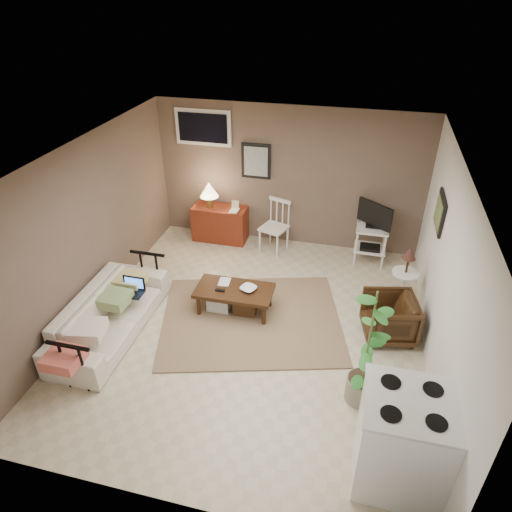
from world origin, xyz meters
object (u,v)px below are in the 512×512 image
(coffee_table, at_px, (234,298))
(tv_stand, at_px, (372,232))
(armchair, at_px, (389,316))
(red_console, at_px, (219,220))
(potted_plant, at_px, (368,345))
(sofa, at_px, (108,308))
(side_table, at_px, (406,271))
(stove, at_px, (402,441))
(spindle_chair, at_px, (274,228))

(coffee_table, xyz_separation_m, tv_stand, (1.80, 1.80, 0.34))
(armchair, bearing_deg, red_console, -135.87)
(potted_plant, bearing_deg, sofa, 173.87)
(armchair, bearing_deg, side_table, 152.78)
(tv_stand, xyz_separation_m, stove, (0.39, -3.85, -0.05))
(sofa, xyz_separation_m, red_console, (0.63, 2.76, -0.02))
(sofa, height_order, red_console, red_console)
(stove, bearing_deg, spindle_chair, 117.37)
(side_table, bearing_deg, stove, -92.08)
(coffee_table, bearing_deg, tv_stand, 44.95)
(potted_plant, bearing_deg, tv_stand, 90.39)
(stove, bearing_deg, tv_stand, 95.77)
(tv_stand, distance_m, potted_plant, 2.99)
(spindle_chair, relative_size, side_table, 0.92)
(sofa, distance_m, armchair, 3.67)
(stove, bearing_deg, armchair, 92.32)
(red_console, xyz_separation_m, tv_stand, (2.64, -0.14, 0.19))
(red_console, relative_size, side_table, 1.11)
(tv_stand, bearing_deg, sofa, -141.27)
(side_table, height_order, potted_plant, potted_plant)
(side_table, bearing_deg, coffee_table, -163.55)
(tv_stand, bearing_deg, spindle_chair, 179.39)
(coffee_table, relative_size, tv_stand, 1.01)
(sofa, relative_size, red_console, 1.84)
(sofa, distance_m, spindle_chair, 3.12)
(side_table, bearing_deg, potted_plant, -104.17)
(red_console, height_order, tv_stand, red_console)
(armchair, distance_m, potted_plant, 1.29)
(potted_plant, bearing_deg, coffee_table, 147.19)
(sofa, xyz_separation_m, side_table, (3.76, 1.50, 0.21))
(coffee_table, height_order, tv_stand, tv_stand)
(spindle_chair, distance_m, potted_plant, 3.43)
(red_console, bearing_deg, side_table, -21.94)
(potted_plant, relative_size, stove, 1.45)
(coffee_table, height_order, spindle_chair, spindle_chair)
(coffee_table, relative_size, red_console, 0.99)
(sofa, bearing_deg, armchair, -77.20)
(tv_stand, height_order, stove, tv_stand)
(sofa, bearing_deg, side_table, -68.25)
(red_console, height_order, potted_plant, potted_plant)
(coffee_table, distance_m, armchair, 2.11)
(red_console, relative_size, armchair, 1.68)
(side_table, height_order, armchair, side_table)
(armchair, xyz_separation_m, potted_plant, (-0.29, -1.17, 0.48))
(red_console, height_order, armchair, red_console)
(stove, bearing_deg, red_console, 127.24)
(red_console, height_order, stove, red_console)
(stove, bearing_deg, coffee_table, 136.96)
(sofa, xyz_separation_m, spindle_chair, (1.66, 2.64, 0.03))
(spindle_chair, bearing_deg, tv_stand, -0.61)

